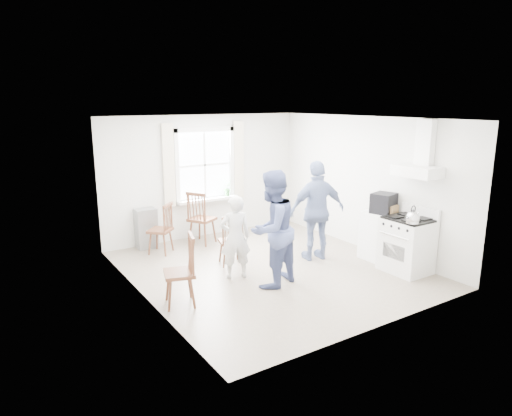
{
  "coord_description": "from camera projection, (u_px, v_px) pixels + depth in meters",
  "views": [
    {
      "loc": [
        -4.29,
        -6.21,
        2.89
      ],
      "look_at": [
        -0.16,
        0.2,
        1.08
      ],
      "focal_mm": 32.0,
      "sensor_mm": 36.0,
      "label": 1
    }
  ],
  "objects": [
    {
      "name": "low_cabinet",
      "position": [
        378.0,
        236.0,
        8.41
      ],
      "size": [
        0.5,
        0.55,
        0.9
      ],
      "primitive_type": "cube",
      "color": "white",
      "rests_on": "ground"
    },
    {
      "name": "windsor_chair_a",
      "position": [
        165.0,
        223.0,
        8.7
      ],
      "size": [
        0.58,
        0.58,
        0.99
      ],
      "color": "#492617",
      "rests_on": "ground"
    },
    {
      "name": "potted_plant",
      "position": [
        228.0,
        188.0,
        9.96
      ],
      "size": [
        0.24,
        0.24,
        0.34
      ],
      "primitive_type": "imported",
      "rotation": [
        0.0,
        0.0,
        0.38
      ],
      "color": "#367A36",
      "rests_on": "window_assembly"
    },
    {
      "name": "cardboard_box",
      "position": [
        391.0,
        210.0,
        8.16
      ],
      "size": [
        0.28,
        0.23,
        0.16
      ],
      "primitive_type": "cube",
      "rotation": [
        0.0,
        0.0,
        0.24
      ],
      "color": "#99774A",
      "rests_on": "low_cabinet"
    },
    {
      "name": "person_left",
      "position": [
        235.0,
        237.0,
        7.46
      ],
      "size": [
        0.64,
        0.64,
        1.4
      ],
      "primitive_type": "imported",
      "rotation": [
        0.0,
        0.0,
        2.84
      ],
      "color": "silver",
      "rests_on": "ground"
    },
    {
      "name": "windsor_chair_b",
      "position": [
        232.0,
        235.0,
        8.04
      ],
      "size": [
        0.48,
        0.48,
        0.93
      ],
      "color": "#492617",
      "rests_on": "ground"
    },
    {
      "name": "room_shell",
      "position": [
        271.0,
        197.0,
        7.71
      ],
      "size": [
        4.62,
        5.12,
        2.64
      ],
      "color": "gray",
      "rests_on": "ground"
    },
    {
      "name": "kettle",
      "position": [
        413.0,
        218.0,
        7.29
      ],
      "size": [
        0.22,
        0.22,
        0.31
      ],
      "color": "silver",
      "rests_on": "gas_stove"
    },
    {
      "name": "windsor_chair_c",
      "position": [
        187.0,
        262.0,
        6.51
      ],
      "size": [
        0.54,
        0.55,
        1.05
      ],
      "color": "#492617",
      "rests_on": "ground"
    },
    {
      "name": "window_assembly",
      "position": [
        205.0,
        169.0,
        9.67
      ],
      "size": [
        1.88,
        0.24,
        1.7
      ],
      "color": "white",
      "rests_on": "room_shell"
    },
    {
      "name": "gas_stove",
      "position": [
        407.0,
        244.0,
        7.8
      ],
      "size": [
        0.68,
        0.76,
        1.12
      ],
      "color": "silver",
      "rests_on": "ground"
    },
    {
      "name": "range_hood",
      "position": [
        420.0,
        161.0,
        7.56
      ],
      "size": [
        0.45,
        0.76,
        0.94
      ],
      "color": "white",
      "rests_on": "room_shell"
    },
    {
      "name": "windsor_chair_d",
      "position": [
        198.0,
        212.0,
        9.21
      ],
      "size": [
        0.63,
        0.64,
        1.12
      ],
      "color": "#492617",
      "rests_on": "ground"
    },
    {
      "name": "stereo_stack",
      "position": [
        384.0,
        203.0,
        8.21
      ],
      "size": [
        0.49,
        0.46,
        0.36
      ],
      "color": "black",
      "rests_on": "low_cabinet"
    },
    {
      "name": "shelf_unit",
      "position": [
        146.0,
        228.0,
        9.08
      ],
      "size": [
        0.4,
        0.3,
        0.8
      ],
      "primitive_type": "cube",
      "color": "gray",
      "rests_on": "ground"
    },
    {
      "name": "person_mid",
      "position": [
        272.0,
        229.0,
        7.11
      ],
      "size": [
        1.15,
        1.15,
        1.86
      ],
      "primitive_type": "imported",
      "rotation": [
        0.0,
        0.0,
        3.47
      ],
      "color": "#465182",
      "rests_on": "ground"
    },
    {
      "name": "person_right",
      "position": [
        317.0,
        211.0,
        8.32
      ],
      "size": [
        1.3,
        1.3,
        1.84
      ],
      "primitive_type": "imported",
      "rotation": [
        0.0,
        0.0,
        2.91
      ],
      "color": "navy",
      "rests_on": "ground"
    }
  ]
}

